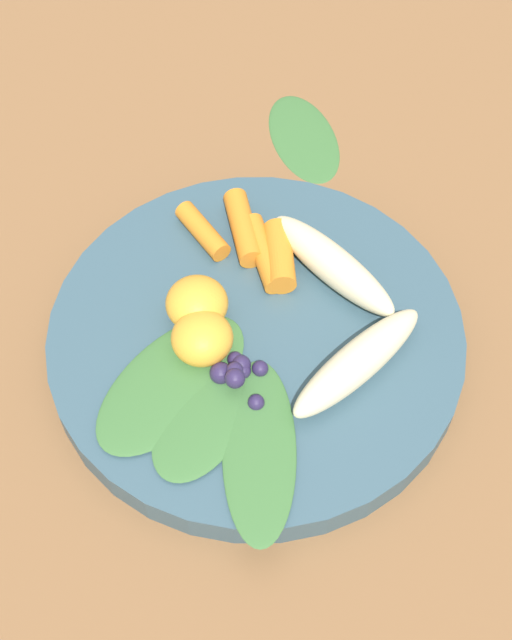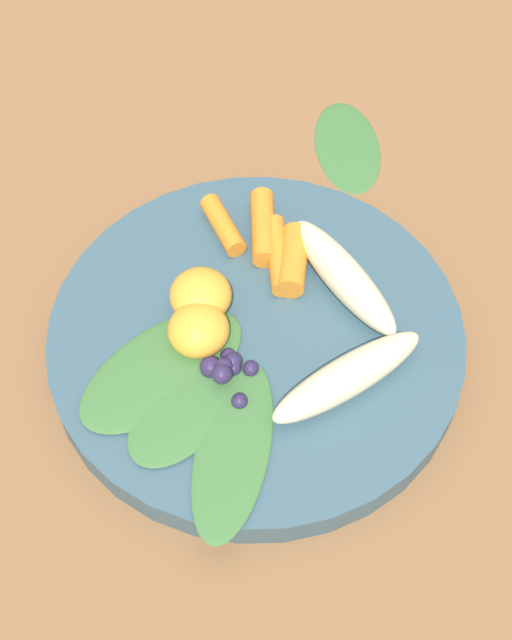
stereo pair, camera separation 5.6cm
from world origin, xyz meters
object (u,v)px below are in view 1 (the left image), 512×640
(orange_segment_near, at_px, (202,338))
(kale_leaf_stray, at_px, (304,136))
(bowl, at_px, (256,338))
(banana_peeled_right, at_px, (358,362))
(banana_peeled_left, at_px, (333,264))

(orange_segment_near, bearing_deg, kale_leaf_stray, 20.69)
(orange_segment_near, xyz_separation_m, kale_leaf_stray, (0.22, 0.08, -0.04))
(bowl, distance_m, kale_leaf_stray, 0.21)
(orange_segment_near, bearing_deg, banana_peeled_right, -60.55)
(bowl, relative_size, banana_peeled_right, 2.48)
(banana_peeled_right, bearing_deg, bowl, 108.70)
(banana_peeled_right, xyz_separation_m, orange_segment_near, (-0.05, 0.09, 0.00))
(bowl, height_order, banana_peeled_right, banana_peeled_right)
(bowl, distance_m, banana_peeled_left, 0.07)
(bowl, height_order, banana_peeled_left, banana_peeled_left)
(bowl, height_order, orange_segment_near, orange_segment_near)
(banana_peeled_left, xyz_separation_m, kale_leaf_stray, (0.12, 0.11, -0.03))
(bowl, bearing_deg, orange_segment_near, 155.94)
(bowl, bearing_deg, kale_leaf_stray, 28.14)
(bowl, relative_size, kale_leaf_stray, 2.61)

